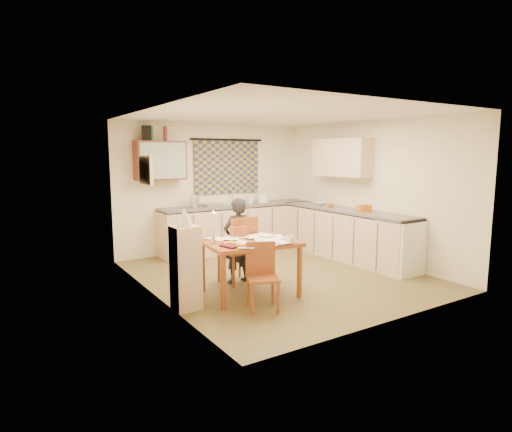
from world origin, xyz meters
TOP-DOWN VIEW (x-y plane):
  - floor at (0.00, 0.00)m, footprint 4.00×4.50m
  - ceiling at (0.00, 0.00)m, footprint 4.00×4.50m
  - wall_back at (0.00, 2.26)m, footprint 4.00×0.02m
  - wall_front at (0.00, -2.26)m, footprint 4.00×0.02m
  - wall_left at (-2.01, 0.00)m, footprint 0.02×4.50m
  - wall_right at (2.01, 0.00)m, footprint 0.02×4.50m
  - window_blind at (0.30, 2.22)m, footprint 1.45×0.03m
  - curtain_rod at (0.30, 2.20)m, footprint 1.60×0.04m
  - wall_cabinet at (-1.15, 2.08)m, footprint 0.90×0.34m
  - wall_cabinet_glass at (-1.15, 1.91)m, footprint 0.84×0.02m
  - upper_cabinet_right at (1.83, 0.55)m, footprint 0.34×1.30m
  - framed_print at (-1.97, 0.40)m, footprint 0.04×0.50m
  - print_canvas at (-1.95, 0.40)m, footprint 0.01×0.42m
  - counter_back at (0.44, 1.95)m, footprint 3.30×0.62m
  - counter_right at (1.70, 0.27)m, footprint 0.62×2.95m
  - stove at (1.70, -0.97)m, footprint 0.58×0.58m
  - sink at (0.37, 1.95)m, footprint 0.58×0.49m
  - tap at (0.36, 2.13)m, footprint 0.04×0.04m
  - dish_rack at (-0.20, 1.95)m, footprint 0.37×0.32m
  - kettle at (-0.56, 1.95)m, footprint 0.23×0.23m
  - mixing_bowl at (0.99, 1.95)m, footprint 0.32×0.32m
  - soap_bottle at (0.71, 2.00)m, footprint 0.10×0.10m
  - bowl at (1.70, 1.01)m, footprint 0.31×0.31m
  - orange_bag at (1.70, -0.18)m, footprint 0.26×0.22m
  - fruit_orange at (1.65, 0.62)m, footprint 0.10×0.10m
  - speaker at (-1.38, 2.08)m, footprint 0.21×0.24m
  - bottle_green at (-1.30, 2.08)m, footprint 0.08×0.08m
  - bottle_brown at (-1.04, 2.08)m, footprint 0.08×0.08m
  - dining_table at (-0.87, -0.55)m, footprint 1.32×1.06m
  - chair_far at (-0.76, -0.01)m, footprint 0.50×0.50m
  - chair_near at (-1.05, -1.14)m, footprint 0.49×0.49m
  - person at (-0.74, 0.01)m, footprint 0.51×0.38m
  - shelf_stand at (-1.84, -0.61)m, footprint 0.32×0.30m
  - lampshade at (-1.84, -0.61)m, footprint 0.20×0.20m
  - letter_rack at (-0.90, -0.29)m, footprint 0.23×0.12m
  - mug at (-0.49, -0.95)m, footprint 0.20×0.20m
  - magazine at (-1.37, -0.77)m, footprint 0.30×0.34m
  - book at (-1.28, -0.60)m, footprint 0.18×0.24m
  - orange_box at (-1.19, -0.85)m, footprint 0.14×0.12m
  - eyeglasses at (-0.74, -0.84)m, footprint 0.13×0.05m
  - candle_holder at (-1.38, -0.45)m, footprint 0.06×0.06m
  - candle at (-1.35, -0.47)m, footprint 0.03×0.03m
  - candle_flame at (-1.36, -0.43)m, footprint 0.02×0.02m
  - papers at (-0.81, -0.59)m, footprint 1.09×1.04m

SIDE VIEW (x-z plane):
  - floor at x=0.00m, z-range -0.02..0.00m
  - chair_near at x=-1.05m, z-range -0.16..0.67m
  - chair_far at x=-0.76m, z-range -0.19..0.82m
  - dining_table at x=-0.87m, z-range 0.00..0.75m
  - stove at x=1.70m, z-range 0.00..0.90m
  - counter_right at x=1.70m, z-range -0.01..0.91m
  - counter_back at x=0.44m, z-range -0.01..0.91m
  - shelf_stand at x=-1.84m, z-range 0.00..1.05m
  - person at x=-0.74m, z-range 0.00..1.28m
  - eyeglasses at x=-0.74m, z-range 0.75..0.77m
  - book at x=-1.28m, z-range 0.75..0.77m
  - magazine at x=-1.37m, z-range 0.75..0.77m
  - papers at x=-0.81m, z-range 0.75..0.78m
  - orange_box at x=-1.19m, z-range 0.75..0.79m
  - mug at x=-0.49m, z-range 0.75..0.86m
  - letter_rack at x=-0.90m, z-range 0.75..0.91m
  - candle_holder at x=-1.38m, z-range 0.75..0.93m
  - sink at x=0.37m, z-range 0.83..0.93m
  - bowl at x=1.70m, z-range 0.92..0.97m
  - dish_rack at x=-0.20m, z-range 0.92..0.98m
  - fruit_orange at x=1.65m, z-range 0.92..1.02m
  - orange_bag at x=1.70m, z-range 0.92..1.04m
  - mixing_bowl at x=0.99m, z-range 0.92..1.08m
  - soap_bottle at x=0.71m, z-range 0.92..1.11m
  - kettle at x=-0.56m, z-range 0.92..1.16m
  - candle at x=-1.35m, z-range 0.93..1.15m
  - tap at x=0.36m, z-range 0.92..1.20m
  - lampshade at x=-1.84m, z-range 1.05..1.27m
  - candle_flame at x=-1.36m, z-range 1.15..1.17m
  - wall_back at x=0.00m, z-range 0.00..2.50m
  - wall_front at x=0.00m, z-range 0.00..2.50m
  - wall_left at x=-2.01m, z-range 0.00..2.50m
  - wall_right at x=2.01m, z-range 0.00..2.50m
  - window_blind at x=0.30m, z-range 1.12..2.17m
  - framed_print at x=-1.97m, z-range 1.50..1.90m
  - print_canvas at x=-1.95m, z-range 1.54..1.86m
  - wall_cabinet at x=-1.15m, z-range 1.45..2.15m
  - wall_cabinet_glass at x=-1.15m, z-range 1.48..2.12m
  - upper_cabinet_right at x=1.83m, z-range 1.50..2.20m
  - curtain_rod at x=0.30m, z-range 2.18..2.22m
  - speaker at x=-1.38m, z-range 2.15..2.41m
  - bottle_green at x=-1.30m, z-range 2.15..2.41m
  - bottle_brown at x=-1.04m, z-range 2.15..2.41m
  - ceiling at x=0.00m, z-range 2.50..2.52m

